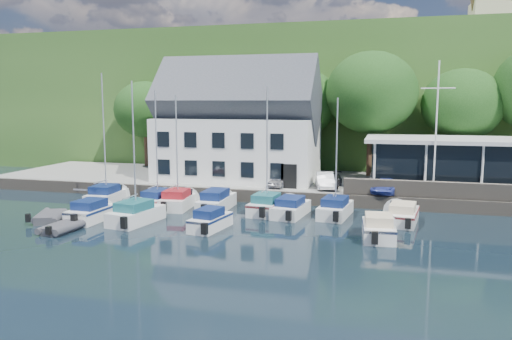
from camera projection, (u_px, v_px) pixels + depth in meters
The scene contains 34 objects.
ground at pixel (272, 244), 28.30m from camera, with size 180.00×180.00×0.00m, color black.
quay at pixel (316, 185), 44.99m from camera, with size 60.00×13.00×1.00m, color gray.
quay_face at pixel (304, 199), 38.77m from camera, with size 60.00×0.30×1.00m, color #5A5348.
hillside at pixel (353, 101), 86.56m from camera, with size 160.00×75.00×16.00m, color #294B1C.
field_patch at pixel (401, 56), 91.07m from camera, with size 50.00×30.00×0.30m, color #535D2E.
farmhouse at pixel (510, 14), 69.74m from camera, with size 10.40×7.00×8.20m, color beige, non-canonical shape.
harbor_building at pixel (238, 131), 45.15m from camera, with size 14.40×8.20×8.70m, color white, non-canonical shape.
club_pavilion at pixel (449, 163), 40.41m from camera, with size 13.20×7.20×4.10m, color black, non-canonical shape.
seawall at pixel (470, 191), 35.95m from camera, with size 18.00×0.50×1.20m, color #5A5348.
gangway at pixel (102, 199), 41.12m from camera, with size 1.20×6.00×1.40m, color silver, non-canonical shape.
car_silver at pixel (279, 180), 41.38m from camera, with size 1.28×3.19×1.09m, color #B5B5BA.
car_white at pixel (325, 180), 40.65m from camera, with size 1.37×3.92×1.29m, color white.
car_dgrey at pixel (330, 181), 40.76m from camera, with size 1.64×4.03×1.17m, color #2E2F33.
car_blue at pixel (385, 185), 38.49m from camera, with size 1.36×3.44×1.18m, color #2E3C8F.
flagpole at pixel (436, 129), 36.79m from camera, with size 2.39×0.20×9.97m, color white, non-canonical shape.
tree_0 at pixel (146, 124), 54.11m from camera, with size 6.71×6.71×9.17m, color black, non-canonical shape.
tree_1 at pixel (206, 116), 51.11m from camera, with size 8.13×8.13×11.11m, color black, non-canonical shape.
tree_2 at pixel (299, 120), 49.46m from camera, with size 7.56×7.56×10.34m, color black, non-canonical shape.
tree_3 at pixel (371, 114), 46.71m from camera, with size 8.54×8.54×11.67m, color black, non-canonical shape.
tree_4 at pixel (461, 123), 45.81m from camera, with size 7.33×7.33×10.01m, color black, non-canonical shape.
boat_r1_0 at pixel (104, 145), 38.68m from camera, with size 2.15×5.70×9.40m, color silver, non-canonical shape.
boat_r1_1 at pixel (157, 153), 37.70m from camera, with size 1.90×5.94×8.35m, color silver, non-canonical shape.
boat_r1_2 at pixel (177, 150), 37.13m from camera, with size 2.09×5.48×8.92m, color silver, non-canonical shape.
boat_r1_3 at pixel (217, 200), 37.07m from camera, with size 1.90×6.78×1.56m, color silver, non-canonical shape.
boat_r1_4 at pixel (267, 151), 35.33m from camera, with size 2.08×5.47×9.11m, color silver, non-canonical shape.
boat_r1_5 at pixel (291, 206), 35.21m from camera, with size 2.02×5.85×1.38m, color silver, non-canonical shape.
boat_r1_6 at pixel (337, 155), 34.43m from camera, with size 1.97×5.91×8.71m, color silver, non-canonical shape.
boat_r1_7 at pixel (403, 213), 33.16m from camera, with size 2.01×5.94×1.36m, color silver, non-canonical shape.
boat_r2_0 at pixel (92, 210), 33.80m from camera, with size 2.00×5.49×1.47m, color silver, non-canonical shape.
boat_r2_1 at pixel (134, 153), 32.52m from camera, with size 2.14×5.95×9.42m, color silver, non-canonical shape.
boat_r2_2 at pixel (210, 218), 31.44m from camera, with size 1.64×4.94×1.41m, color silver, non-canonical shape.
boat_r2_4 at pixel (379, 226), 29.35m from camera, with size 1.96×5.13×1.48m, color silver, non-canonical shape.
dinghy_0 at pixel (50, 215), 33.68m from camera, with size 1.97×3.29×0.77m, color #35353A, non-canonical shape.
dinghy_1 at pixel (62, 226), 30.91m from camera, with size 1.73×2.88×0.67m, color #35353A, non-canonical shape.
Camera 1 is at (6.17, -26.77, 8.05)m, focal length 35.00 mm.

